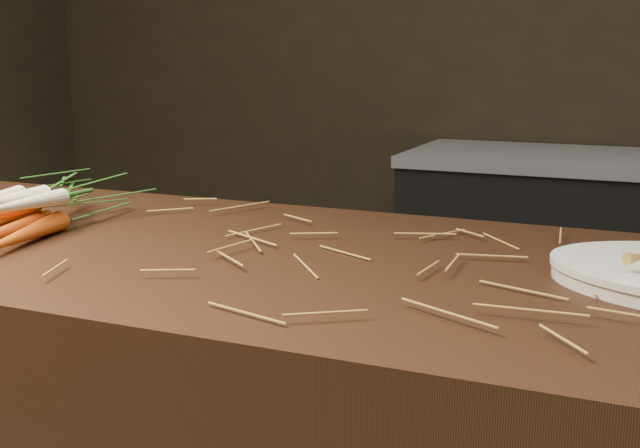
{
  "coord_description": "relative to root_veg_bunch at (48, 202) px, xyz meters",
  "views": [
    {
      "loc": [
        0.24,
        -0.72,
        1.19
      ],
      "look_at": [
        -0.18,
        0.25,
        0.96
      ],
      "focal_mm": 45.0,
      "sensor_mm": 36.0,
      "label": 1
    }
  ],
  "objects": [
    {
      "name": "straw_bedding",
      "position": [
        0.69,
        -0.0,
        -0.03
      ],
      "size": [
        1.4,
        0.6,
        0.02
      ],
      "primitive_type": null,
      "color": "#A47230",
      "rests_on": "main_counter"
    },
    {
      "name": "root_veg_bunch",
      "position": [
        0.0,
        0.0,
        0.0
      ],
      "size": [
        0.2,
        0.49,
        0.09
      ],
      "rotation": [
        0.0,
        0.0,
        0.1
      ],
      "color": "#CC521D",
      "rests_on": "main_counter"
    }
  ]
}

